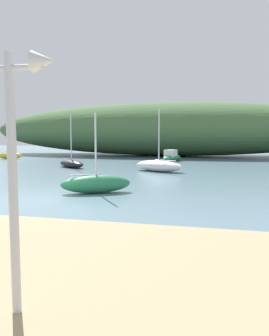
{
  "coord_description": "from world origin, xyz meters",
  "views": [
    {
      "loc": [
        6.78,
        -12.24,
        2.54
      ],
      "look_at": [
        2.8,
        3.73,
        0.95
      ],
      "focal_mm": 37.19,
      "sensor_mm": 36.0,
      "label": 1
    }
  ],
  "objects_px": {
    "motorboat_off_point": "(172,157)",
    "sailboat_near_shore": "(71,164)",
    "sailboat_mid_channel": "(10,156)",
    "sailboat_centre_water": "(96,184)",
    "sailboat_outer_mooring": "(159,166)"
  },
  "relations": [
    {
      "from": "motorboat_off_point",
      "to": "sailboat_near_shore",
      "type": "distance_m",
      "value": 10.73
    },
    {
      "from": "sailboat_mid_channel",
      "to": "sailboat_centre_water",
      "type": "xyz_separation_m",
      "value": [
        16.07,
        -17.75,
        0.05
      ]
    },
    {
      "from": "sailboat_mid_channel",
      "to": "sailboat_centre_water",
      "type": "height_order",
      "value": "sailboat_centre_water"
    },
    {
      "from": "motorboat_off_point",
      "to": "sailboat_outer_mooring",
      "type": "height_order",
      "value": "sailboat_outer_mooring"
    },
    {
      "from": "sailboat_near_shore",
      "to": "motorboat_off_point",
      "type": "bearing_deg",
      "value": 52.1
    },
    {
      "from": "sailboat_near_shore",
      "to": "sailboat_outer_mooring",
      "type": "bearing_deg",
      "value": -9.62
    },
    {
      "from": "sailboat_centre_water",
      "to": "motorboat_off_point",
      "type": "bearing_deg",
      "value": 88.04
    },
    {
      "from": "sailboat_mid_channel",
      "to": "sailboat_near_shore",
      "type": "distance_m",
      "value": 12.39
    },
    {
      "from": "sailboat_near_shore",
      "to": "sailboat_mid_channel",
      "type": "bearing_deg",
      "value": 144.82
    },
    {
      "from": "motorboat_off_point",
      "to": "sailboat_centre_water",
      "type": "height_order",
      "value": "sailboat_centre_water"
    },
    {
      "from": "motorboat_off_point",
      "to": "sailboat_centre_water",
      "type": "distance_m",
      "value": 19.08
    },
    {
      "from": "sailboat_mid_channel",
      "to": "motorboat_off_point",
      "type": "bearing_deg",
      "value": 4.54
    },
    {
      "from": "motorboat_off_point",
      "to": "sailboat_outer_mooring",
      "type": "relative_size",
      "value": 0.83
    },
    {
      "from": "motorboat_off_point",
      "to": "sailboat_near_shore",
      "type": "xyz_separation_m",
      "value": [
        -6.59,
        -8.47,
        -0.1
      ]
    },
    {
      "from": "sailboat_mid_channel",
      "to": "sailboat_near_shore",
      "type": "height_order",
      "value": "sailboat_near_shore"
    }
  ]
}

